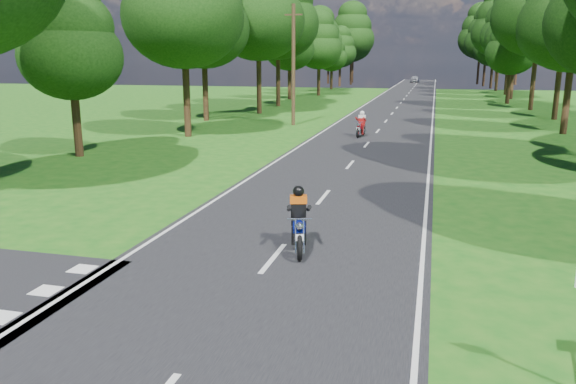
# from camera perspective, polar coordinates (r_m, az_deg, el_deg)

# --- Properties ---
(ground) EXTENTS (160.00, 160.00, 0.00)m
(ground) POSITION_cam_1_polar(r_m,az_deg,el_deg) (11.11, -4.40, -10.23)
(ground) COLOR #175814
(ground) RESTS_ON ground
(main_road) EXTENTS (7.00, 140.00, 0.02)m
(main_road) POSITION_cam_1_polar(r_m,az_deg,el_deg) (59.88, 11.39, 8.85)
(main_road) COLOR black
(main_road) RESTS_ON ground
(road_markings) EXTENTS (7.40, 140.00, 0.01)m
(road_markings) POSITION_cam_1_polar(r_m,az_deg,el_deg) (58.02, 11.14, 8.74)
(road_markings) COLOR silver
(road_markings) RESTS_ON main_road
(treeline) EXTENTS (40.00, 115.35, 14.78)m
(treeline) POSITION_cam_1_polar(r_m,az_deg,el_deg) (69.81, 13.44, 16.14)
(treeline) COLOR black
(treeline) RESTS_ON ground
(telegraph_pole) EXTENTS (1.20, 0.26, 8.00)m
(telegraph_pole) POSITION_cam_1_polar(r_m,az_deg,el_deg) (38.77, 0.55, 12.81)
(telegraph_pole) COLOR #382616
(telegraph_pole) RESTS_ON ground
(rider_near_blue) EXTENTS (1.06, 1.92, 1.52)m
(rider_near_blue) POSITION_cam_1_polar(r_m,az_deg,el_deg) (13.23, 1.09, -2.72)
(rider_near_blue) COLOR navy
(rider_near_blue) RESTS_ON main_road
(rider_far_red) EXTENTS (0.76, 1.83, 1.49)m
(rider_far_red) POSITION_cam_1_polar(r_m,az_deg,el_deg) (33.20, 7.44, 6.89)
(rider_far_red) COLOR maroon
(rider_far_red) RESTS_ON main_road
(distant_car) EXTENTS (1.76, 3.99, 1.34)m
(distant_car) POSITION_cam_1_polar(r_m,az_deg,el_deg) (113.95, 12.77, 11.14)
(distant_car) COLOR #B0B3B8
(distant_car) RESTS_ON main_road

